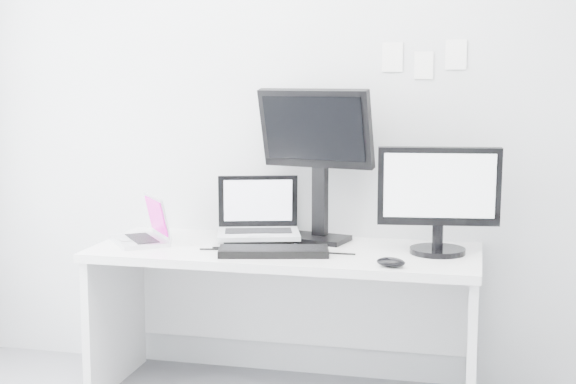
# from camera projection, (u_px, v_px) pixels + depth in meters

# --- Properties ---
(back_wall) EXTENTS (3.60, 0.00, 3.60)m
(back_wall) POSITION_uv_depth(u_px,v_px,m) (301.00, 112.00, 4.10)
(back_wall) COLOR silver
(back_wall) RESTS_ON ground
(desk) EXTENTS (1.80, 0.70, 0.73)m
(desk) POSITION_uv_depth(u_px,v_px,m) (285.00, 324.00, 3.90)
(desk) COLOR white
(desk) RESTS_ON ground
(macbook) EXTENTS (0.39, 0.40, 0.24)m
(macbook) POSITION_uv_depth(u_px,v_px,m) (139.00, 218.00, 3.96)
(macbook) COLOR silver
(macbook) RESTS_ON desk
(speaker) EXTENTS (0.10, 0.10, 0.17)m
(speaker) POSITION_uv_depth(u_px,v_px,m) (229.00, 219.00, 4.16)
(speaker) COLOR black
(speaker) RESTS_ON desk
(dell_laptop) EXTENTS (0.46, 0.40, 0.33)m
(dell_laptop) POSITION_uv_depth(u_px,v_px,m) (258.00, 209.00, 3.95)
(dell_laptop) COLOR silver
(dell_laptop) RESTS_ON desk
(rear_monitor) EXTENTS (0.59, 0.32, 0.76)m
(rear_monitor) POSITION_uv_depth(u_px,v_px,m) (317.00, 164.00, 3.96)
(rear_monitor) COLOR black
(rear_monitor) RESTS_ON desk
(samsung_monitor) EXTENTS (0.58, 0.33, 0.50)m
(samsung_monitor) POSITION_uv_depth(u_px,v_px,m) (439.00, 199.00, 3.70)
(samsung_monitor) COLOR black
(samsung_monitor) RESTS_ON desk
(keyboard) EXTENTS (0.52, 0.29, 0.03)m
(keyboard) POSITION_uv_depth(u_px,v_px,m) (274.00, 251.00, 3.70)
(keyboard) COLOR black
(keyboard) RESTS_ON desk
(mouse) EXTENTS (0.14, 0.11, 0.04)m
(mouse) POSITION_uv_depth(u_px,v_px,m) (391.00, 262.00, 3.47)
(mouse) COLOR black
(mouse) RESTS_ON desk
(wall_note_0) EXTENTS (0.10, 0.00, 0.14)m
(wall_note_0) POSITION_uv_depth(u_px,v_px,m) (392.00, 57.00, 3.95)
(wall_note_0) COLOR white
(wall_note_0) RESTS_ON back_wall
(wall_note_1) EXTENTS (0.09, 0.00, 0.13)m
(wall_note_1) POSITION_uv_depth(u_px,v_px,m) (424.00, 65.00, 3.92)
(wall_note_1) COLOR white
(wall_note_1) RESTS_ON back_wall
(wall_note_2) EXTENTS (0.10, 0.00, 0.14)m
(wall_note_2) POSITION_uv_depth(u_px,v_px,m) (456.00, 55.00, 3.88)
(wall_note_2) COLOR white
(wall_note_2) RESTS_ON back_wall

